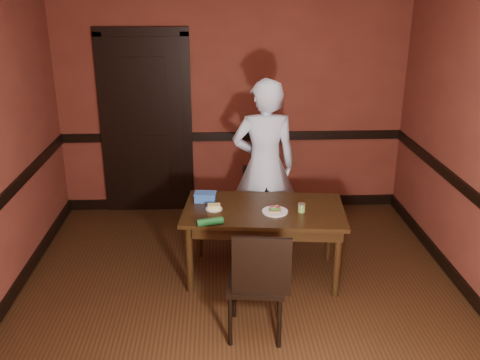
{
  "coord_description": "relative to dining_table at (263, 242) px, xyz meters",
  "views": [
    {
      "loc": [
        -0.19,
        -3.84,
        2.61
      ],
      "look_at": [
        0.0,
        0.35,
        1.05
      ],
      "focal_mm": 40.0,
      "sensor_mm": 36.0,
      "label": 1
    }
  ],
  "objects": [
    {
      "name": "floor",
      "position": [
        -0.23,
        -0.6,
        -0.34
      ],
      "size": [
        4.0,
        4.5,
        0.01
      ],
      "primitive_type": "cube",
      "color": "black",
      "rests_on": "ground"
    },
    {
      "name": "wall_back",
      "position": [
        -0.23,
        1.65,
        1.01
      ],
      "size": [
        4.0,
        0.02,
        2.7
      ],
      "primitive_type": "cube",
      "color": "maroon",
      "rests_on": "ground"
    },
    {
      "name": "wall_front",
      "position": [
        -0.23,
        -2.85,
        1.01
      ],
      "size": [
        4.0,
        0.02,
        2.7
      ],
      "primitive_type": "cube",
      "color": "maroon",
      "rests_on": "ground"
    },
    {
      "name": "dado_back",
      "position": [
        -0.23,
        1.64,
        0.56
      ],
      "size": [
        4.0,
        0.03,
        0.1
      ],
      "primitive_type": "cube",
      "color": "black",
      "rests_on": "ground"
    },
    {
      "name": "baseboard_back",
      "position": [
        -0.23,
        1.64,
        -0.28
      ],
      "size": [
        4.0,
        0.03,
        0.12
      ],
      "primitive_type": "cube",
      "color": "black",
      "rests_on": "ground"
    },
    {
      "name": "baseboard_left",
      "position": [
        -2.21,
        -0.6,
        -0.28
      ],
      "size": [
        0.03,
        4.5,
        0.12
      ],
      "primitive_type": "cube",
      "color": "black",
      "rests_on": "ground"
    },
    {
      "name": "baseboard_right",
      "position": [
        1.76,
        -0.6,
        -0.28
      ],
      "size": [
        0.03,
        4.5,
        0.12
      ],
      "primitive_type": "cube",
      "color": "black",
      "rests_on": "ground"
    },
    {
      "name": "door",
      "position": [
        -1.23,
        1.62,
        0.75
      ],
      "size": [
        1.05,
        0.07,
        2.2
      ],
      "color": "black",
      "rests_on": "ground"
    },
    {
      "name": "dining_table",
      "position": [
        0.0,
        0.0,
        0.0
      ],
      "size": [
        1.52,
        0.96,
        0.68
      ],
      "primitive_type": "cube",
      "rotation": [
        0.0,
        0.0,
        -0.1
      ],
      "color": "black",
      "rests_on": "floor"
    },
    {
      "name": "chair_far",
      "position": [
        0.08,
        0.51,
        0.08
      ],
      "size": [
        0.47,
        0.47,
        0.85
      ],
      "primitive_type": null,
      "rotation": [
        0.0,
        0.0,
        -0.22
      ],
      "color": "black",
      "rests_on": "floor"
    },
    {
      "name": "chair_near",
      "position": [
        -0.13,
        -0.88,
        0.12
      ],
      "size": [
        0.48,
        0.48,
        0.92
      ],
      "primitive_type": null,
      "rotation": [
        0.0,
        0.0,
        3.02
      ],
      "color": "black",
      "rests_on": "floor"
    },
    {
      "name": "person",
      "position": [
        0.05,
        0.61,
        0.54
      ],
      "size": [
        0.66,
        0.45,
        1.76
      ],
      "primitive_type": "imported",
      "rotation": [
        0.0,
        0.0,
        3.19
      ],
      "color": "silver",
      "rests_on": "floor"
    },
    {
      "name": "sandwich_plate",
      "position": [
        0.09,
        -0.09,
        0.36
      ],
      "size": [
        0.23,
        0.23,
        0.06
      ],
      "rotation": [
        0.0,
        0.0,
        0.1
      ],
      "color": "silver",
      "rests_on": "dining_table"
    },
    {
      "name": "sauce_jar",
      "position": [
        0.33,
        -0.09,
        0.38
      ],
      "size": [
        0.07,
        0.07,
        0.08
      ],
      "rotation": [
        0.0,
        0.0,
        -0.17
      ],
      "color": "#6D9B43",
      "rests_on": "dining_table"
    },
    {
      "name": "cheese_saucer",
      "position": [
        -0.45,
        0.0,
        0.36
      ],
      "size": [
        0.15,
        0.15,
        0.05
      ],
      "rotation": [
        0.0,
        0.0,
        0.36
      ],
      "color": "silver",
      "rests_on": "dining_table"
    },
    {
      "name": "food_tub",
      "position": [
        -0.53,
        0.2,
        0.38
      ],
      "size": [
        0.21,
        0.16,
        0.08
      ],
      "rotation": [
        0.0,
        0.0,
        -0.11
      ],
      "color": "blue",
      "rests_on": "dining_table"
    },
    {
      "name": "wrapped_veg",
      "position": [
        -0.49,
        -0.33,
        0.37
      ],
      "size": [
        0.23,
        0.12,
        0.06
      ],
      "primitive_type": "cylinder",
      "rotation": [
        0.0,
        1.57,
        0.26
      ],
      "color": "#14491D",
      "rests_on": "dining_table"
    }
  ]
}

